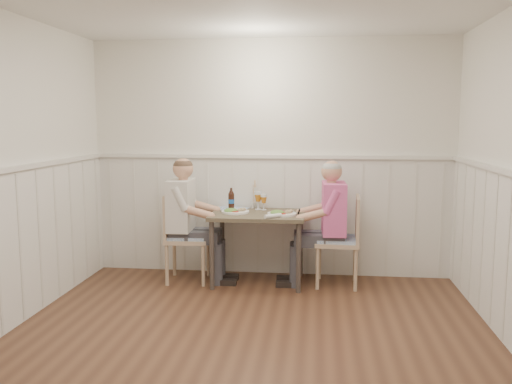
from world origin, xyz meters
The scene contains 16 objects.
ground_plane centered at (0.00, 0.00, 0.00)m, with size 4.50×4.50×0.00m, color #4C2E1E.
room_shell centered at (0.00, 0.00, 1.52)m, with size 4.04×4.54×2.60m.
wainscot centered at (0.00, 0.69, 0.69)m, with size 4.00×4.49×1.34m.
dining_table centered at (-0.10, 1.84, 0.65)m, with size 0.98×0.70×0.75m.
chair_right centered at (0.79, 1.85, 0.51)m, with size 0.47×0.47×0.94m.
chair_left centered at (-0.91, 1.82, 0.51)m, with size 0.47×0.47×0.94m.
man_in_pink centered at (0.65, 1.83, 0.56)m, with size 0.62×0.44×1.33m.
diner_cream centered at (-0.87, 1.80, 0.56)m, with size 0.63×0.44×1.35m.
plate_man centered at (0.15, 1.76, 0.77)m, with size 0.30×0.30×0.08m.
plate_diner centered at (-0.35, 1.82, 0.77)m, with size 0.29×0.29×0.07m.
beer_glass_a centered at (-0.06, 2.05, 0.87)m, with size 0.07×0.07×0.17m.
beer_glass_b centered at (-0.12, 2.06, 0.89)m, with size 0.08×0.08×0.20m.
beer_bottle centered at (-0.41, 2.03, 0.86)m, with size 0.07×0.07×0.24m.
rolled_napkin centered at (0.08, 1.57, 0.77)m, with size 0.17×0.15×0.04m.
grass_vase centered at (-0.19, 2.15, 0.90)m, with size 0.04×0.04×0.33m.
gingham_mat centered at (-0.42, 2.08, 0.75)m, with size 0.40×0.36×0.01m.
Camera 1 is at (0.53, -3.73, 1.72)m, focal length 38.00 mm.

